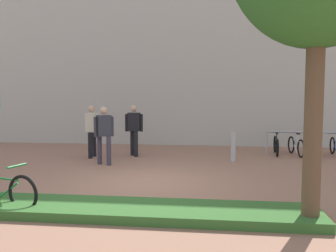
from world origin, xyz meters
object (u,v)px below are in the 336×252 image
object	(u,v)px
bollard_steel	(233,147)
person_suited_navy	(134,127)
bike_at_sign	(2,189)
person_suited_dark	(104,132)
bike_rack_cluster	(306,145)
person_casual_tan	(92,128)

from	to	relation	value
bollard_steel	person_suited_navy	bearing A→B (deg)	169.92
bike_at_sign	person_suited_dark	bearing A→B (deg)	81.74
person_suited_dark	person_suited_navy	bearing A→B (deg)	71.09
bollard_steel	person_suited_dark	distance (m)	4.00
bollard_steel	bike_rack_cluster	bearing A→B (deg)	28.65
bike_rack_cluster	person_suited_dark	world-z (taller)	person_suited_dark
person_casual_tan	bollard_steel	bearing A→B (deg)	-1.80
bike_rack_cluster	bollard_steel	size ratio (longest dim) A/B	2.95
person_suited_navy	person_casual_tan	bearing A→B (deg)	-161.60
bollard_steel	person_casual_tan	xyz separation A→B (m)	(-4.60, 0.14, 0.53)
bike_rack_cluster	person_suited_navy	bearing A→B (deg)	-172.19
person_suited_dark	person_suited_navy	distance (m)	1.71
person_suited_dark	person_suited_navy	xyz separation A→B (m)	(0.55, 1.62, 0.00)
bike_at_sign	person_suited_dark	distance (m)	4.36
person_suited_dark	bollard_steel	bearing A→B (deg)	15.11
person_casual_tan	bike_at_sign	bearing A→B (deg)	-88.48
person_suited_dark	person_casual_tan	xyz separation A→B (m)	(-0.76, 1.18, 0.00)
person_suited_navy	bollard_steel	bearing A→B (deg)	-10.08
bike_rack_cluster	person_casual_tan	world-z (taller)	person_casual_tan
bike_rack_cluster	bollard_steel	world-z (taller)	bollard_steel
person_suited_dark	person_casual_tan	bearing A→B (deg)	122.96
bike_rack_cluster	person_suited_dark	bearing A→B (deg)	-159.21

